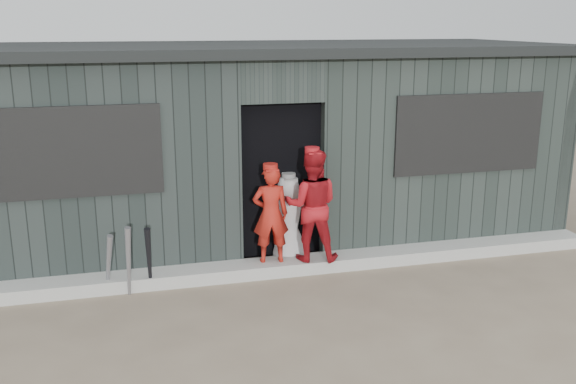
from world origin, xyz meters
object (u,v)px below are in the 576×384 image
object	(u,v)px
bat_left	(109,263)
player_red_right	(312,205)
dugout	(257,142)
bat_mid	(129,262)
player_grey_back	(289,220)
player_red_left	(271,214)
bat_right	(149,259)

from	to	relation	value
bat_left	player_red_right	world-z (taller)	player_red_right
bat_left	dugout	xyz separation A→B (m)	(2.05, 1.80, 0.93)
bat_mid	player_grey_back	distance (m)	2.00
player_red_right	dugout	distance (m)	1.79
bat_mid	player_red_left	bearing A→B (deg)	10.07
bat_mid	player_red_left	distance (m)	1.70
bat_mid	player_red_right	xyz separation A→B (m)	(2.13, 0.25, 0.41)
player_red_left	bat_mid	bearing A→B (deg)	15.88
bat_right	dugout	distance (m)	2.64
player_grey_back	bat_mid	bearing A→B (deg)	18.45
bat_right	player_red_right	size ratio (longest dim) A/B	0.58
player_red_right	dugout	size ratio (longest dim) A/B	0.16
bat_mid	player_red_left	xyz separation A→B (m)	(1.64, 0.29, 0.32)
bat_mid	dugout	bearing A→B (deg)	46.69
player_red_right	player_grey_back	size ratio (longest dim) A/B	1.19
player_red_left	bat_right	bearing A→B (deg)	14.23
bat_left	player_grey_back	size ratio (longest dim) A/B	0.64
bat_left	dugout	bearing A→B (deg)	41.31
dugout	bat_mid	bearing A→B (deg)	-133.31
bat_right	player_red_right	world-z (taller)	player_red_right
bat_left	player_red_right	xyz separation A→B (m)	(2.34, 0.10, 0.47)
dugout	player_red_left	bearing A→B (deg)	-96.80
bat_mid	bat_right	size ratio (longest dim) A/B	1.07
bat_left	dugout	distance (m)	2.89
player_red_left	dugout	xyz separation A→B (m)	(0.20, 1.66, 0.56)
bat_right	dugout	xyz separation A→B (m)	(1.62, 1.87, 0.90)
player_red_right	player_red_left	bearing A→B (deg)	11.69
bat_left	bat_mid	bearing A→B (deg)	-34.73
bat_left	player_red_left	xyz separation A→B (m)	(1.86, 0.14, 0.38)
player_red_left	dugout	world-z (taller)	dugout
dugout	player_red_right	bearing A→B (deg)	-80.47
bat_left	player_grey_back	xyz separation A→B (m)	(2.13, 0.38, 0.21)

